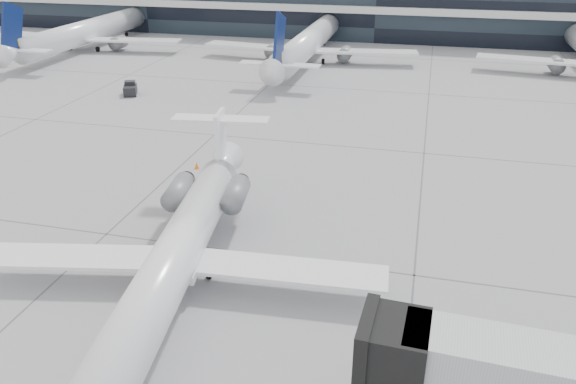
# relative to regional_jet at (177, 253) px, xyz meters

# --- Properties ---
(ground) EXTENTS (220.00, 220.00, 0.00)m
(ground) POSITION_rel_regional_jet_xyz_m (2.78, 4.45, -2.28)
(ground) COLOR gray
(ground) RESTS_ON ground
(terminal) EXTENTS (170.00, 22.00, 10.00)m
(terminal) POSITION_rel_regional_jet_xyz_m (2.78, 86.45, 2.72)
(terminal) COLOR black
(terminal) RESTS_ON ground
(bg_jet_left) EXTENTS (32.00, 40.00, 9.60)m
(bg_jet_left) POSITION_rel_regional_jet_xyz_m (-42.22, 59.45, -2.28)
(bg_jet_left) COLOR white
(bg_jet_left) RESTS_ON ground
(bg_jet_center) EXTENTS (32.00, 40.00, 9.60)m
(bg_jet_center) POSITION_rel_regional_jet_xyz_m (-5.22, 59.45, -2.28)
(bg_jet_center) COLOR white
(bg_jet_center) RESTS_ON ground
(regional_jet) EXTENTS (23.15, 28.89, 6.67)m
(regional_jet) POSITION_rel_regional_jet_xyz_m (0.00, 0.00, 0.00)
(regional_jet) COLOR white
(regional_jet) RESTS_ON ground
(traffic_cone) EXTENTS (0.42, 0.42, 0.56)m
(traffic_cone) POSITION_rel_regional_jet_xyz_m (-5.67, 16.28, -2.01)
(traffic_cone) COLOR orange
(traffic_cone) RESTS_ON ground
(far_tug) EXTENTS (2.33, 2.85, 1.57)m
(far_tug) POSITION_rel_regional_jet_xyz_m (-22.12, 35.57, -1.57)
(far_tug) COLOR black
(far_tug) RESTS_ON ground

